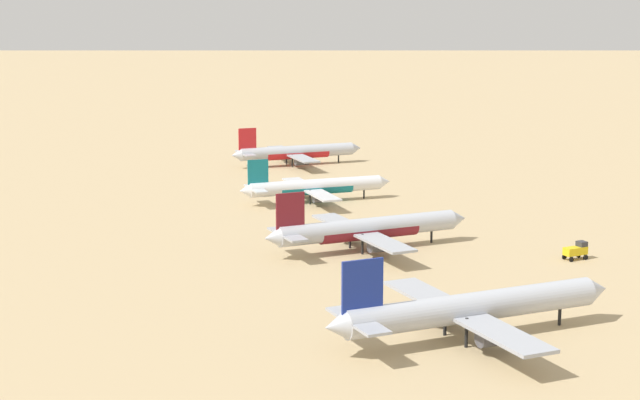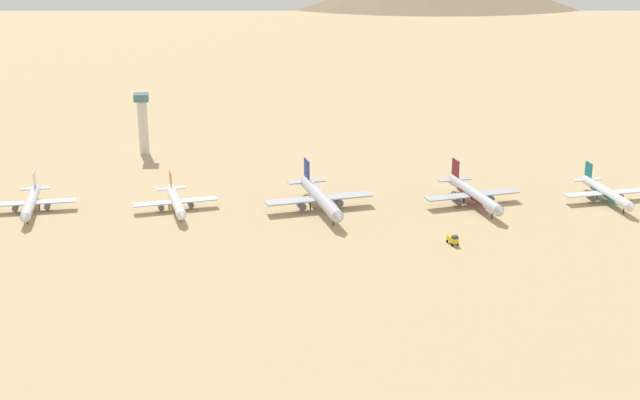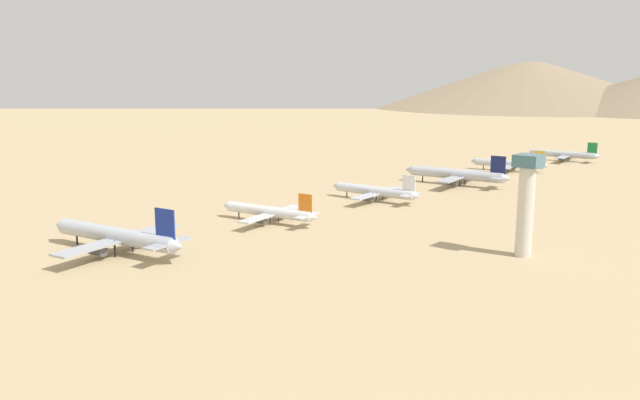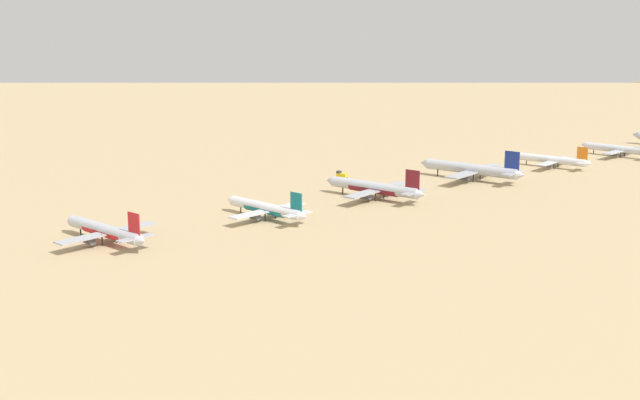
% 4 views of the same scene
% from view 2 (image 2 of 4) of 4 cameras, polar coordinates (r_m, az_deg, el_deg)
% --- Properties ---
extents(ground_plane, '(2887.34, 2887.34, 0.00)m').
position_cam_2_polar(ground_plane, '(367.70, -8.96, -0.67)').
color(ground_plane, tan).
extents(parked_jet_3, '(43.81, 35.58, 12.63)m').
position_cam_2_polar(parked_jet_3, '(378.80, -17.99, -0.12)').
color(parked_jet_3, silver).
rests_on(parked_jet_3, ground).
extents(parked_jet_4, '(42.25, 34.52, 12.21)m').
position_cam_2_polar(parked_jet_4, '(366.53, -9.21, -0.07)').
color(parked_jet_4, silver).
rests_on(parked_jet_4, ground).
extents(parked_jet_5, '(55.04, 44.99, 15.91)m').
position_cam_2_polar(parked_jet_5, '(361.92, 0.00, 0.14)').
color(parked_jet_5, '#B2B7C1').
rests_on(parked_jet_5, ground).
extents(parked_jet_6, '(50.48, 41.27, 14.59)m').
position_cam_2_polar(parked_jet_6, '(373.12, 9.81, 0.36)').
color(parked_jet_6, '#B2B7C1').
rests_on(parked_jet_6, ground).
extents(parked_jet_7, '(44.03, 35.81, 12.69)m').
position_cam_2_polar(parked_jet_7, '(390.67, 17.82, 0.46)').
color(parked_jet_7, silver).
rests_on(parked_jet_7, ground).
extents(service_truck, '(5.56, 3.64, 3.90)m').
position_cam_2_polar(service_truck, '(331.26, 8.49, -2.48)').
color(service_truck, yellow).
rests_on(service_truck, ground).
extents(control_tower, '(7.20, 7.20, 30.39)m').
position_cam_2_polar(control_tower, '(448.47, -11.26, 5.00)').
color(control_tower, beige).
rests_on(control_tower, ground).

